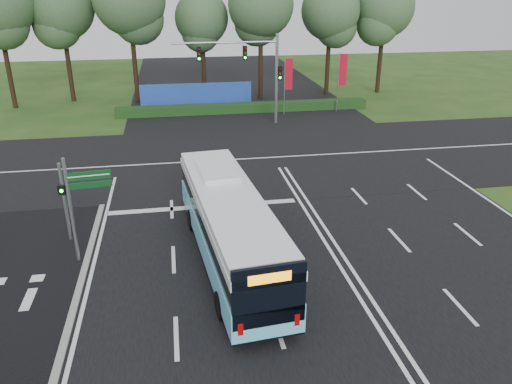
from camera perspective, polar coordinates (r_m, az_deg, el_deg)
ground at (r=21.96m, az=8.16°, el=-6.24°), size 120.00×120.00×0.00m
road_main at (r=21.95m, az=8.16°, el=-6.19°), size 20.00×120.00×0.04m
road_cross at (r=32.59m, az=1.90°, el=3.94°), size 120.00×14.00×0.05m
bike_path at (r=19.53m, az=-27.24°, el=-12.80°), size 5.00×18.00×0.06m
kerb_strip at (r=18.88m, az=-20.17°, el=-12.67°), size 0.25×18.00×0.12m
city_bus at (r=19.97m, az=-3.08°, el=-3.82°), size 3.42×11.50×3.25m
pedestrian_signal at (r=22.91m, az=-21.07°, el=-0.83°), size 0.34×0.43×3.63m
street_sign at (r=20.72m, az=-19.59°, el=-0.68°), size 1.74×0.26×4.47m
banner_flag_mid at (r=43.02m, az=3.63°, el=12.88°), size 0.72×0.08×4.85m
banner_flag_right at (r=44.80m, az=9.75°, el=13.18°), size 0.75×0.08×5.08m
traffic_light_gantry at (r=39.67m, az=-0.23°, el=14.29°), size 8.41×0.28×7.00m
hedge at (r=44.33m, az=-1.35°, el=9.59°), size 22.00×1.20×0.80m
blue_hoarding at (r=46.23m, az=-6.83°, el=10.88°), size 10.00×0.30×2.20m
eucalyptus_row at (r=48.94m, az=-7.95°, el=20.30°), size 41.29×8.74×12.50m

